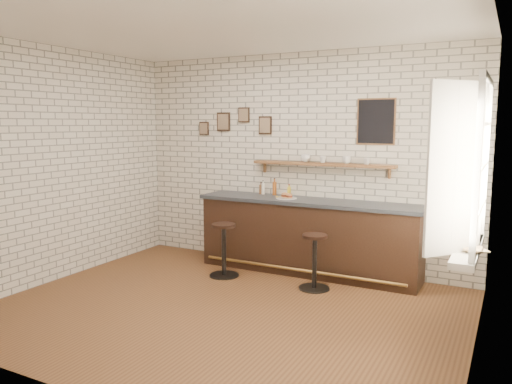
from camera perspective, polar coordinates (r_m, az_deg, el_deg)
ground at (r=5.64m, az=-3.53°, el=-13.25°), size 5.00×5.00×0.00m
bar_counter at (r=6.83m, az=5.97°, el=-5.06°), size 3.10×0.65×1.01m
sandwich_plate at (r=6.82m, az=3.50°, el=-0.70°), size 0.28×0.28×0.01m
ciabatta_sandwich at (r=6.81m, az=3.56°, el=-0.39°), size 0.20×0.14×0.06m
potato_chips at (r=6.83m, az=3.28°, el=-0.62°), size 0.25×0.20×0.00m
bitters_bottle_brown at (r=7.23m, az=0.57°, el=0.34°), size 0.05×0.05×0.18m
bitters_bottle_white at (r=7.21m, az=0.82°, el=0.39°), size 0.05×0.05×0.20m
bitters_bottle_amber at (r=7.13m, az=2.13°, el=0.44°), size 0.06×0.06×0.24m
condiment_bottle_yellow at (r=7.04m, az=3.80°, el=0.09°), size 0.05×0.05×0.17m
bar_stool_left at (r=6.69m, az=-3.69°, el=-6.42°), size 0.40×0.40×0.71m
bar_stool_right at (r=6.21m, az=6.71°, el=-7.72°), size 0.41×0.41×0.69m
wall_shelf at (r=6.84m, az=7.54°, el=3.17°), size 2.00×0.18×0.18m
shelf_cup_a at (r=6.91m, az=5.70°, el=3.86°), size 0.14×0.14×0.10m
shelf_cup_b at (r=6.82m, az=7.65°, el=3.71°), size 0.13×0.13×0.09m
shelf_cup_c at (r=6.72m, az=10.33°, el=3.62°), size 0.13×0.13×0.09m
shelf_cup_d at (r=6.64m, az=12.54°, el=3.47°), size 0.12×0.12×0.08m
back_wall_decor at (r=6.95m, az=6.49°, el=7.95°), size 2.96×0.02×0.56m
window_sill at (r=4.94m, az=23.09°, el=-6.01°), size 0.20×1.35×0.06m
casement_window at (r=4.83m, az=23.07°, el=2.71°), size 0.40×1.30×1.56m
book_lower at (r=4.72m, az=22.66°, el=-6.11°), size 0.28×0.30×0.02m
book_upper at (r=4.72m, az=22.68°, el=-5.88°), size 0.15×0.20×0.02m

